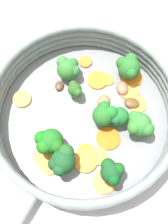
{
  "coord_description": "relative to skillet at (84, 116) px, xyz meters",
  "views": [
    {
      "loc": [
        -0.07,
        0.19,
        0.51
      ],
      "look_at": [
        0.0,
        0.0,
        0.03
      ],
      "focal_mm": 42.0,
      "sensor_mm": 36.0,
      "label": 1
    }
  ],
  "objects": [
    {
      "name": "broccoli_floret_2",
      "position": [
        -0.09,
        0.1,
        0.04
      ],
      "size": [
        0.04,
        0.04,
        0.05
      ],
      "color": "#6B9252",
      "rests_on": "skillet"
    },
    {
      "name": "carrot_slice_3",
      "position": [
        -0.07,
        -0.12,
        0.01
      ],
      "size": [
        0.05,
        0.05,
        0.0
      ],
      "primitive_type": "cylinder",
      "rotation": [
        0.0,
        0.0,
        2.97
      ],
      "color": "orange",
      "rests_on": "skillet"
    },
    {
      "name": "carrot_slice_8",
      "position": [
        0.04,
        -0.12,
        0.01
      ],
      "size": [
        0.04,
        0.04,
        0.01
      ],
      "primitive_type": "cylinder",
      "rotation": [
        0.0,
        0.0,
        4.26
      ],
      "color": "orange",
      "rests_on": "skillet"
    },
    {
      "name": "broccoli_floret_3",
      "position": [
        0.03,
        -0.04,
        0.03
      ],
      "size": [
        0.03,
        0.03,
        0.04
      ],
      "color": "#8BAC6C",
      "rests_on": "skillet"
    },
    {
      "name": "carrot_slice_11",
      "position": [
        0.13,
        0.01,
        0.01
      ],
      "size": [
        0.05,
        0.05,
        0.01
      ],
      "primitive_type": "cylinder",
      "rotation": [
        0.0,
        0.0,
        4.12
      ],
      "color": "#EB923F",
      "rests_on": "skillet"
    },
    {
      "name": "skillet_rivet_right",
      "position": [
        -0.02,
        0.17,
        0.01
      ],
      "size": [
        0.01,
        0.01,
        0.01
      ],
      "primitive_type": "sphere",
      "color": "gray",
      "rests_on": "skillet"
    },
    {
      "name": "ground_plane",
      "position": [
        0.0,
        0.0,
        -0.01
      ],
      "size": [
        4.0,
        4.0,
        0.0
      ],
      "primitive_type": "plane",
      "color": "#B8B6B9"
    },
    {
      "name": "mushroom_piece_2",
      "position": [
        -0.09,
        -0.06,
        0.01
      ],
      "size": [
        0.03,
        0.03,
        0.01
      ],
      "primitive_type": "ellipsoid",
      "rotation": [
        0.0,
        0.0,
        3.29
      ],
      "color": "brown",
      "rests_on": "skillet"
    },
    {
      "name": "carrot_slice_5",
      "position": [
        -0.03,
        0.09,
        0.01
      ],
      "size": [
        0.06,
        0.06,
        0.01
      ],
      "primitive_type": "cylinder",
      "rotation": [
        0.0,
        0.0,
        1.33
      ],
      "color": "orange",
      "rests_on": "skillet"
    },
    {
      "name": "mushroom_piece_3",
      "position": [
        -0.03,
        -0.04,
        0.01
      ],
      "size": [
        0.03,
        0.04,
        0.01
      ],
      "primitive_type": "ellipsoid",
      "rotation": [
        0.0,
        0.0,
        1.49
      ],
      "color": "olive",
      "rests_on": "skillet"
    },
    {
      "name": "carrot_slice_13",
      "position": [
        0.04,
        0.11,
        0.01
      ],
      "size": [
        0.04,
        0.04,
        0.01
      ],
      "primitive_type": "cylinder",
      "rotation": [
        0.0,
        0.0,
        1.45
      ],
      "color": "orange",
      "rests_on": "skillet"
    },
    {
      "name": "broccoli_floret_1",
      "position": [
        -0.06,
        -0.12,
        0.04
      ],
      "size": [
        0.05,
        0.06,
        0.05
      ],
      "color": "#77A352",
      "rests_on": "skillet"
    },
    {
      "name": "carrot_slice_4",
      "position": [
        -0.1,
        -0.06,
        0.01
      ],
      "size": [
        0.04,
        0.04,
        0.0
      ],
      "primitive_type": "cylinder",
      "rotation": [
        0.0,
        0.0,
        1.59
      ],
      "color": "#F99D3C",
      "rests_on": "skillet"
    },
    {
      "name": "mushroom_piece_1",
      "position": [
        0.07,
        -0.04,
        0.01
      ],
      "size": [
        0.02,
        0.03,
        0.01
      ],
      "primitive_type": "ellipsoid",
      "rotation": [
        0.0,
        0.0,
        4.88
      ],
      "color": "brown",
      "rests_on": "skillet"
    },
    {
      "name": "skillet",
      "position": [
        0.0,
        0.0,
        0.0
      ],
      "size": [
        0.35,
        0.35,
        0.01
      ],
      "primitive_type": "cylinder",
      "color": "gray",
      "rests_on": "ground_plane"
    },
    {
      "name": "mushroom_piece_0",
      "position": [
        -0.06,
        -0.08,
        0.01
      ],
      "size": [
        0.04,
        0.04,
        0.01
      ],
      "primitive_type": "ellipsoid",
      "rotation": [
        0.0,
        0.0,
        5.11
      ],
      "color": "#86654A",
      "rests_on": "skillet"
    },
    {
      "name": "skillet_rim_wall",
      "position": [
        0.0,
        0.0,
        0.04
      ],
      "size": [
        0.37,
        0.37,
        0.06
      ],
      "color": "gray",
      "rests_on": "skillet"
    },
    {
      "name": "broccoli_floret_6",
      "position": [
        0.04,
        0.08,
        0.04
      ],
      "size": [
        0.06,
        0.05,
        0.05
      ],
      "color": "#7FA96B",
      "rests_on": "skillet"
    },
    {
      "name": "skillet_rivet_left",
      "position": [
        0.08,
        0.15,
        0.01
      ],
      "size": [
        0.01,
        0.01,
        0.01
      ],
      "primitive_type": "sphere",
      "color": "gray",
      "rests_on": "skillet"
    },
    {
      "name": "broccoli_floret_4",
      "position": [
        0.06,
        -0.08,
        0.04
      ],
      "size": [
        0.05,
        0.05,
        0.05
      ],
      "color": "#5D964F",
      "rests_on": "skillet"
    },
    {
      "name": "carrot_slice_1",
      "position": [
        -0.08,
        0.11,
        0.01
      ],
      "size": [
        0.04,
        0.04,
        0.0
      ],
      "primitive_type": "cylinder",
      "rotation": [
        0.0,
        0.0,
        3.12
      ],
      "color": "#F98940",
      "rests_on": "skillet"
    },
    {
      "name": "carrot_slice_7",
      "position": [
        -0.03,
        0.07,
        0.01
      ],
      "size": [
        0.05,
        0.05,
        0.0
      ],
      "primitive_type": "cylinder",
      "rotation": [
        0.0,
        0.0,
        3.93
      ],
      "color": "orange",
      "rests_on": "skillet"
    },
    {
      "name": "carrot_slice_6",
      "position": [
        -0.0,
        -0.09,
        0.01
      ],
      "size": [
        0.06,
        0.06,
        0.0
      ],
      "primitive_type": "cylinder",
      "rotation": [
        0.0,
        0.0,
        1.93
      ],
      "color": "orange",
      "rests_on": "skillet"
    },
    {
      "name": "carrot_slice_10",
      "position": [
        0.03,
        0.12,
        0.01
      ],
      "size": [
        0.05,
        0.05,
        0.0
      ],
      "primitive_type": "cylinder",
      "rotation": [
        0.0,
        0.0,
        6.11
      ],
      "color": "orange",
      "rests_on": "skillet"
    },
    {
      "name": "broccoli_floret_8",
      "position": [
        0.0,
        0.11,
        0.04
      ],
      "size": [
        0.05,
        0.06,
        0.06
      ],
      "color": "#84B366",
      "rests_on": "skillet"
    },
    {
      "name": "carrot_slice_0",
      "position": [
        -0.07,
        -0.08,
        0.01
      ],
      "size": [
        0.06,
        0.06,
        0.0
      ],
      "primitive_type": "cylinder",
      "rotation": [
        0.0,
        0.0,
        2.88
      ],
      "color": "orange",
      "rests_on": "skillet"
    },
    {
      "name": "carrot_slice_9",
      "position": [
        -0.06,
        0.03,
        0.01
      ],
      "size": [
        0.06,
        0.06,
        0.0
      ],
      "primitive_type": "cylinder",
      "rotation": [
        0.0,
        0.0,
        1.95
      ],
      "color": "#D86111",
      "rests_on": "skillet"
    },
    {
      "name": "broccoli_floret_5",
      "position": [
        -0.11,
        -0.01,
        0.04
      ],
      "size": [
        0.05,
        0.05,
        0.05
      ],
      "color": "#7AA355",
      "rests_on": "skillet"
    },
    {
      "name": "broccoli_floret_7",
      "position": [
        -0.04,
        -0.0,
        0.04
      ],
      "size": [
        0.05,
        0.05,
        0.05
      ],
      "color": "#6A8E4D",
      "rests_on": "skillet"
    },
    {
      "name": "broccoli_floret_0",
      "position": [
        -0.07,
        -0.01,
        0.03
      ],
      "size": [
        0.04,
        0.04,
        0.04
      ],
      "color": "#86A55D",
      "rests_on": "skillet"
    },
    {
      "name": "carrot_slice_12",
      "position": [
        -0.02,
        -0.09,
        0.01
      ],
      "size": [
        0.04,
        0.04,
        0.0
      ],
      "primitive_type": "cylinder",
      "rotation": [
        0.0,
        0.0,
        5.69
      ],
      "color": "orange",
      "rests_on": "skillet"
    },
    {
      "name": "carrot_slice_2",
      "position": [
        -0.05,
        0.07,
        0.01
      ],
      "size": [
        0.05,
        0.05,
        0.01
      ],
      "primitive_type": "cylinder",
      "rotation": [
        0.0,
        0.0,
        5.93
      ],
      "color": "orange",
      "rests_on": "skillet"
    }
  ]
}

